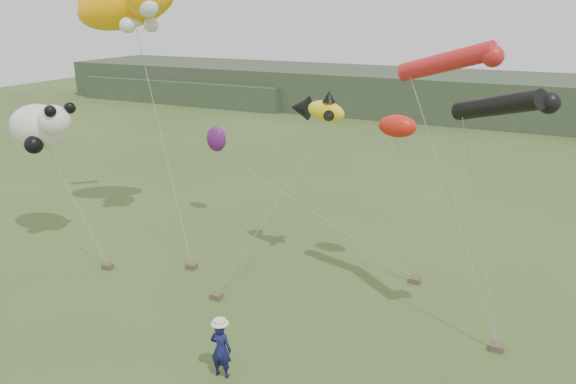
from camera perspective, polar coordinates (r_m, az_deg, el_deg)
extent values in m
plane|color=#385123|center=(17.23, -7.43, -17.52)|extent=(120.00, 120.00, 0.00)
cube|color=#2D3D28|center=(57.68, 17.85, 9.26)|extent=(90.00, 12.00, 4.00)
cube|color=#2D3D28|center=(66.23, -9.60, 10.25)|extent=(25.00, 8.00, 2.50)
imported|color=#14164E|center=(16.52, -6.83, -15.59)|extent=(0.67, 0.49, 1.72)
cube|color=brown|center=(23.18, -9.77, -7.45)|extent=(0.40, 0.32, 0.20)
cube|color=brown|center=(20.80, -7.28, -10.46)|extent=(0.40, 0.32, 0.20)
cube|color=brown|center=(18.98, 20.43, -14.60)|extent=(0.40, 0.32, 0.20)
cube|color=brown|center=(23.98, -17.86, -7.20)|extent=(0.40, 0.32, 0.20)
cube|color=brown|center=(22.28, 12.76, -8.75)|extent=(0.40, 0.32, 0.20)
ellipsoid|color=#FBA605|center=(26.41, -16.17, 17.82)|extent=(5.09, 3.81, 2.94)
sphere|color=white|center=(24.11, -14.02, 17.81)|extent=(0.81, 0.81, 0.81)
ellipsoid|color=white|center=(26.09, -16.13, 16.24)|extent=(1.59, 0.80, 0.50)
sphere|color=white|center=(24.49, -16.00, 15.96)|extent=(0.63, 0.63, 0.63)
sphere|color=white|center=(25.35, -13.73, 16.18)|extent=(0.63, 0.63, 0.63)
ellipsoid|color=yellow|center=(20.80, 3.89, 8.18)|extent=(1.57, 0.75, 0.98)
cone|color=black|center=(21.54, 1.19, 8.56)|extent=(0.79, 0.97, 0.91)
cone|color=black|center=(20.68, 4.19, 9.67)|extent=(0.50, 0.50, 0.40)
cone|color=black|center=(20.25, 4.14, 7.62)|extent=(0.53, 0.56, 0.40)
cone|color=black|center=(21.17, 5.17, 8.05)|extent=(0.53, 0.56, 0.40)
cylinder|color=black|center=(16.87, 20.41, 8.22)|extent=(2.73, 2.25, 1.29)
sphere|color=black|center=(16.29, 25.00, 8.20)|extent=(0.59, 0.59, 0.59)
cylinder|color=red|center=(17.78, 15.71, 12.59)|extent=(3.11, 1.56, 1.38)
sphere|color=red|center=(17.07, 20.12, 12.81)|extent=(0.61, 0.61, 0.61)
ellipsoid|color=white|center=(26.07, -23.92, 6.06)|extent=(2.89, 1.93, 1.93)
sphere|color=white|center=(24.83, -22.64, 6.70)|extent=(1.29, 1.29, 1.29)
sphere|color=black|center=(24.23, -23.01, 7.57)|extent=(0.47, 0.47, 0.47)
sphere|color=black|center=(24.75, -21.28, 7.97)|extent=(0.47, 0.47, 0.47)
sphere|color=black|center=(25.23, -24.42, 4.39)|extent=(0.75, 0.75, 0.75)
sphere|color=black|center=(27.00, -24.49, 5.42)|extent=(0.75, 0.75, 0.75)
ellipsoid|color=red|center=(20.53, 11.06, 6.59)|extent=(1.38, 0.81, 0.81)
ellipsoid|color=#5C1866|center=(27.14, -7.31, 5.38)|extent=(1.01, 0.67, 1.23)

